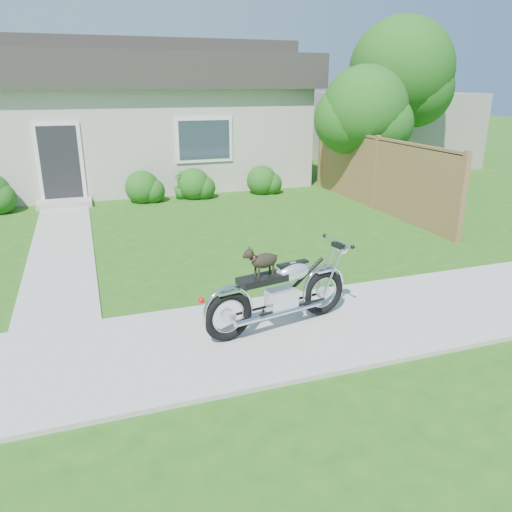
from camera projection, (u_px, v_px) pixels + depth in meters
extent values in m
plane|color=#235114|center=(181.00, 348.00, 6.27)|extent=(80.00, 80.00, 0.00)
cube|color=#9E9B93|center=(181.00, 347.00, 6.26)|extent=(24.00, 2.20, 0.04)
cube|color=#9E9B93|center=(62.00, 244.00, 10.27)|extent=(1.20, 8.00, 0.03)
cube|color=beige|center=(109.00, 136.00, 16.49)|extent=(12.00, 6.00, 3.00)
cube|color=#2D2B28|center=(103.00, 72.00, 15.84)|extent=(12.60, 6.60, 1.00)
cube|color=#2D2B28|center=(101.00, 48.00, 15.61)|extent=(12.60, 2.00, 0.60)
cube|color=black|center=(60.00, 166.00, 13.47)|extent=(1.00, 0.06, 2.10)
cube|color=#9E9B93|center=(65.00, 203.00, 13.48)|extent=(1.40, 0.70, 0.16)
cube|color=#2D3847|center=(204.00, 140.00, 14.53)|extent=(1.70, 0.05, 1.30)
cube|color=#8E5940|center=(375.00, 174.00, 13.05)|extent=(0.08, 6.50, 1.80)
cube|color=#8E5940|center=(321.00, 156.00, 15.94)|extent=(0.12, 0.12, 1.90)
cube|color=#8E5940|center=(376.00, 172.00, 13.04)|extent=(0.12, 0.12, 1.90)
cube|color=#8E5940|center=(462.00, 198.00, 10.13)|extent=(0.12, 0.12, 1.90)
cube|color=#8E5940|center=(378.00, 138.00, 12.75)|extent=(0.08, 6.50, 0.08)
cylinder|color=#3D2B1C|center=(361.00, 162.00, 14.42)|extent=(0.28, 0.28, 1.99)
sphere|color=#1E5115|center=(365.00, 109.00, 13.94)|extent=(2.39, 2.39, 2.39)
sphere|color=#1E5115|center=(382.00, 124.00, 13.92)|extent=(1.75, 1.75, 1.75)
cylinder|color=#3D2B1C|center=(395.00, 136.00, 17.26)|extent=(0.28, 0.28, 2.87)
sphere|color=#1E5115|center=(401.00, 70.00, 16.56)|extent=(3.45, 3.45, 3.45)
sphere|color=#1E5115|center=(415.00, 89.00, 16.61)|extent=(2.53, 2.53, 2.53)
sphere|color=#1E5115|center=(142.00, 188.00, 13.91)|extent=(0.95, 0.95, 0.95)
sphere|color=#1E5115|center=(194.00, 184.00, 14.36)|extent=(0.94, 0.94, 0.94)
sphere|color=#1E5115|center=(262.00, 181.00, 15.00)|extent=(0.90, 0.90, 0.90)
imported|color=#1F611A|center=(181.00, 184.00, 14.29)|extent=(0.61, 0.61, 0.82)
torus|color=black|center=(323.00, 292.00, 7.00)|extent=(0.68, 0.24, 0.67)
torus|color=black|center=(228.00, 316.00, 6.28)|extent=(0.68, 0.24, 0.67)
cube|color=silver|center=(281.00, 299.00, 6.65)|extent=(0.44, 0.31, 0.30)
ellipsoid|color=silver|center=(293.00, 271.00, 6.61)|extent=(0.56, 0.38, 0.26)
cube|color=black|center=(262.00, 279.00, 6.39)|extent=(0.69, 0.38, 0.09)
cube|color=silver|center=(324.00, 270.00, 6.89)|extent=(0.32, 0.20, 0.03)
cube|color=silver|center=(228.00, 291.00, 6.17)|extent=(0.32, 0.20, 0.03)
cylinder|color=silver|center=(338.00, 241.00, 6.87)|extent=(0.15, 0.59, 0.03)
sphere|color=silver|center=(342.00, 248.00, 6.95)|extent=(0.20, 0.20, 0.17)
cylinder|color=silver|center=(287.00, 312.00, 6.59)|extent=(1.09, 0.28, 0.06)
ellipsoid|color=black|center=(264.00, 261.00, 6.32)|extent=(0.39, 0.24, 0.19)
sphere|color=black|center=(249.00, 254.00, 6.17)|extent=(0.14, 0.14, 0.12)
cylinder|color=black|center=(255.00, 271.00, 6.35)|extent=(0.04, 0.04, 0.15)
cylinder|color=black|center=(259.00, 273.00, 6.28)|extent=(0.04, 0.04, 0.15)
cylinder|color=black|center=(270.00, 268.00, 6.45)|extent=(0.04, 0.04, 0.15)
cylinder|color=black|center=(273.00, 270.00, 6.38)|extent=(0.04, 0.04, 0.15)
torus|color=#CB365A|center=(253.00, 257.00, 6.22)|extent=(0.08, 0.11, 0.10)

